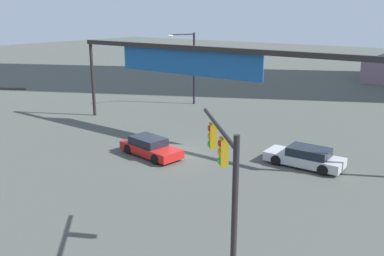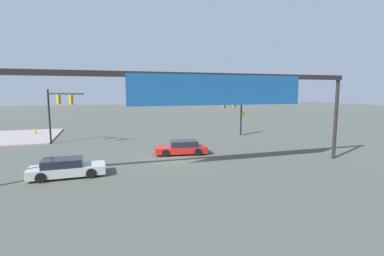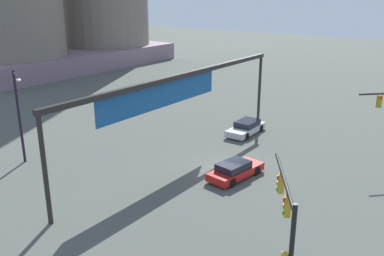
# 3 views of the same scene
# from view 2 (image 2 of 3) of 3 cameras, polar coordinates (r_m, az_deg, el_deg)

# --- Properties ---
(ground_plane) EXTENTS (196.89, 196.89, 0.00)m
(ground_plane) POSITION_cam_2_polar(r_m,az_deg,el_deg) (23.76, -3.70, -6.04)
(ground_plane) COLOR #4B4F49
(sidewalk_corner) EXTENTS (10.78, 12.32, 0.15)m
(sidewalk_corner) POSITION_cam_2_polar(r_m,az_deg,el_deg) (40.19, -32.95, -1.58)
(sidewalk_corner) COLOR gray
(sidewalk_corner) RESTS_ON ground
(traffic_signal_near_corner) EXTENTS (3.75, 3.81, 5.70)m
(traffic_signal_near_corner) POSITION_cam_2_polar(r_m,az_deg,el_deg) (32.27, -25.24, 4.03)
(traffic_signal_near_corner) COLOR black
(traffic_signal_near_corner) RESTS_ON ground
(traffic_signal_opposite_side) EXTENTS (5.49, 3.34, 5.06)m
(traffic_signal_opposite_side) POSITION_cam_2_polar(r_m,az_deg,el_deg) (34.90, 8.48, 4.10)
(traffic_signal_opposite_side) COLOR black
(traffic_signal_opposite_side) RESTS_ON ground
(overhead_sign_gantry) EXTENTS (25.54, 0.43, 6.75)m
(overhead_sign_gantry) POSITION_cam_2_polar(r_m,az_deg,el_deg) (19.35, 1.40, 7.93)
(overhead_sign_gantry) COLOR black
(overhead_sign_gantry) RESTS_ON ground
(sedan_car_approaching) EXTENTS (4.68, 2.38, 1.21)m
(sedan_car_approaching) POSITION_cam_2_polar(r_m,az_deg,el_deg) (25.07, -2.07, -3.98)
(sedan_car_approaching) COLOR red
(sedan_car_approaching) RESTS_ON ground
(sedan_car_waiting_far) EXTENTS (4.69, 2.00, 1.21)m
(sedan_car_waiting_far) POSITION_cam_2_polar(r_m,az_deg,el_deg) (20.30, -23.87, -7.35)
(sedan_car_waiting_far) COLOR #B9B9B9
(sedan_car_waiting_far) RESTS_ON ground
(fire_hydrant_on_curb) EXTENTS (0.33, 0.22, 0.71)m
(fire_hydrant_on_curb) POSITION_cam_2_polar(r_m,az_deg,el_deg) (41.17, -28.86, -0.54)
(fire_hydrant_on_curb) COLOR gold
(fire_hydrant_on_curb) RESTS_ON sidewalk_corner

